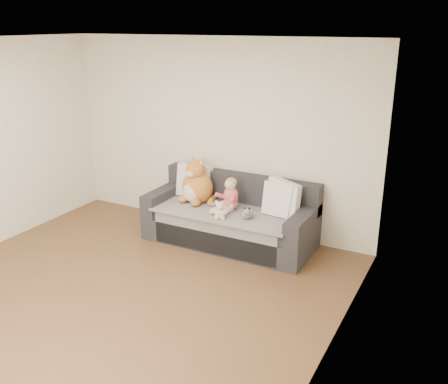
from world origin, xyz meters
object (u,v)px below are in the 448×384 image
plush_cat (197,185)px  sippy_cup (215,206)px  sofa (231,220)px  toddler (229,197)px  teddy_bear (220,211)px

plush_cat → sippy_cup: (0.36, -0.17, -0.18)m
sofa → toddler: toddler is taller
sofa → sippy_cup: sofa is taller
toddler → sippy_cup: toddler is taller
sofa → teddy_bear: size_ratio=9.49×
sippy_cup → sofa: bearing=47.5°
teddy_bear → sippy_cup: bearing=106.7°
sippy_cup → plush_cat: bearing=154.8°
toddler → plush_cat: (-0.52, 0.07, 0.06)m
plush_cat → teddy_bear: size_ratio=2.81×
sofa → toddler: (0.01, -0.07, 0.34)m
plush_cat → teddy_bear: bearing=-24.5°
plush_cat → sippy_cup: 0.44m
toddler → teddy_bear: toddler is taller
toddler → sippy_cup: bearing=-138.5°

